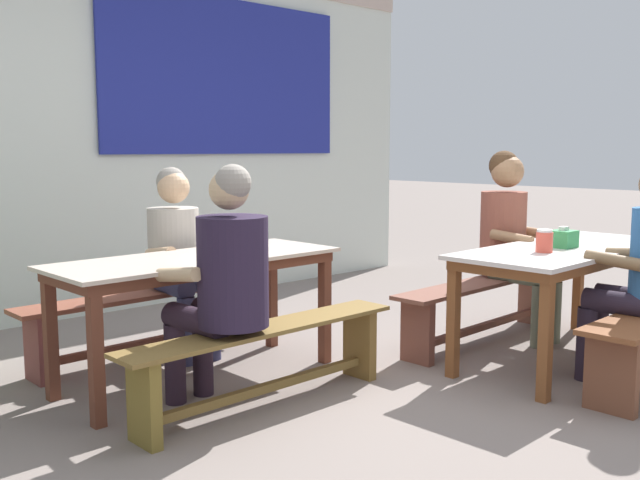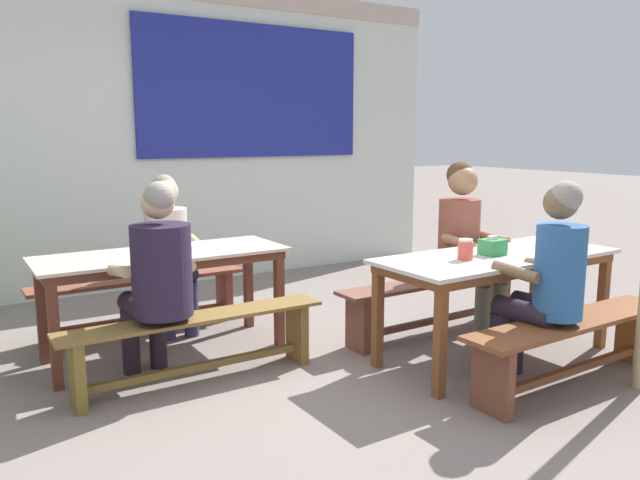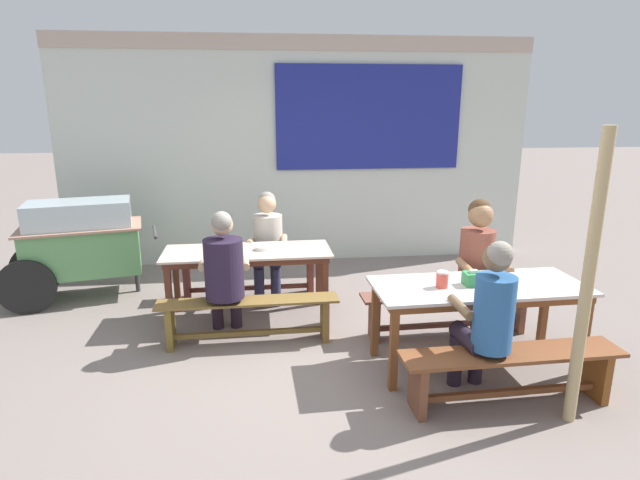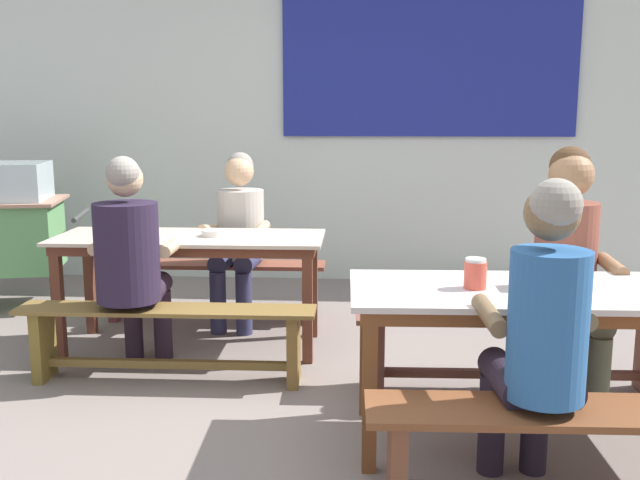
{
  "view_description": "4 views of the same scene",
  "coord_description": "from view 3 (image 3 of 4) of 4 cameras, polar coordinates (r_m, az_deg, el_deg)",
  "views": [
    {
      "loc": [
        -2.87,
        -2.44,
        1.33
      ],
      "look_at": [
        -0.02,
        0.64,
        0.79
      ],
      "focal_mm": 39.99,
      "sensor_mm": 36.0,
      "label": 1
    },
    {
      "loc": [
        -1.89,
        -3.12,
        1.52
      ],
      "look_at": [
        0.37,
        0.62,
        0.77
      ],
      "focal_mm": 34.6,
      "sensor_mm": 36.0,
      "label": 2
    },
    {
      "loc": [
        -0.5,
        -4.08,
        2.17
      ],
      "look_at": [
        0.01,
        0.52,
        0.93
      ],
      "focal_mm": 29.01,
      "sensor_mm": 36.0,
      "label": 3
    },
    {
      "loc": [
        0.44,
        -3.36,
        1.48
      ],
      "look_at": [
        0.18,
        0.45,
        0.8
      ],
      "focal_mm": 40.01,
      "sensor_mm": 36.0,
      "label": 4
    }
  ],
  "objects": [
    {
      "name": "bench_near_back",
      "position": [
        5.1,
        13.92,
        -7.12
      ],
      "size": [
        1.68,
        0.32,
        0.42
      ],
      "color": "brown",
      "rests_on": "ground_plane"
    },
    {
      "name": "dining_table_far",
      "position": [
        5.27,
        -7.99,
        -1.95
      ],
      "size": [
        1.68,
        0.66,
        0.72
      ],
      "color": "beige",
      "rests_on": "ground_plane"
    },
    {
      "name": "bench_far_back",
      "position": [
        5.96,
        -7.82,
        -3.56
      ],
      "size": [
        1.64,
        0.29,
        0.42
      ],
      "color": "brown",
      "rests_on": "ground_plane"
    },
    {
      "name": "dining_table_near",
      "position": [
        4.46,
        17.08,
        -5.61
      ],
      "size": [
        1.76,
        0.75,
        0.72
      ],
      "color": "silver",
      "rests_on": "ground_plane"
    },
    {
      "name": "person_near_front",
      "position": [
        3.93,
        18.03,
        -7.77
      ],
      "size": [
        0.42,
        0.54,
        1.26
      ],
      "color": "#281E2D",
      "rests_on": "ground_plane"
    },
    {
      "name": "backdrop_wall",
      "position": [
        7.11,
        -2.05,
        10.23
      ],
      "size": [
        6.32,
        0.23,
        3.01
      ],
      "color": "silver",
      "rests_on": "ground_plane"
    },
    {
      "name": "wooden_support_post",
      "position": [
        3.83,
        27.43,
        -4.27
      ],
      "size": [
        0.08,
        0.08,
        2.03
      ],
      "primitive_type": "cylinder",
      "color": "tan",
      "rests_on": "ground_plane"
    },
    {
      "name": "person_left_back_turned",
      "position": [
        4.75,
        -10.52,
        -3.26
      ],
      "size": [
        0.48,
        0.61,
        1.26
      ],
      "color": "#2A1C29",
      "rests_on": "ground_plane"
    },
    {
      "name": "bench_near_front",
      "position": [
        4.12,
        20.29,
        -13.16
      ],
      "size": [
        1.64,
        0.36,
        0.42
      ],
      "color": "brown",
      "rests_on": "ground_plane"
    },
    {
      "name": "person_center_facing",
      "position": [
        5.78,
        -5.8,
        0.08
      ],
      "size": [
        0.46,
        0.54,
        1.21
      ],
      "color": "#313154",
      "rests_on": "ground_plane"
    },
    {
      "name": "condiment_jar",
      "position": [
        4.27,
        13.33,
        -4.26
      ],
      "size": [
        0.1,
        0.1,
        0.13
      ],
      "color": "#DA4E3C",
      "rests_on": "dining_table_near"
    },
    {
      "name": "food_cart",
      "position": [
        6.36,
        -25.02,
        -0.09
      ],
      "size": [
        1.74,
        1.01,
        1.11
      ],
      "color": "#5D9C5C",
      "rests_on": "ground_plane"
    },
    {
      "name": "bench_far_front",
      "position": [
        4.83,
        -7.88,
        -8.22
      ],
      "size": [
        1.65,
        0.28,
        0.42
      ],
      "color": "brown",
      "rests_on": "ground_plane"
    },
    {
      "name": "tissue_box",
      "position": [
        4.39,
        16.53,
        -4.11
      ],
      "size": [
        0.15,
        0.13,
        0.13
      ],
      "color": "#308A4A",
      "rests_on": "dining_table_near"
    },
    {
      "name": "ground_plane",
      "position": [
        4.65,
        0.55,
        -12.82
      ],
      "size": [
        40.0,
        40.0,
        0.0
      ],
      "primitive_type": "plane",
      "color": "gray"
    },
    {
      "name": "soup_bowl",
      "position": [
        5.24,
        -6.32,
        -0.88
      ],
      "size": [
        0.16,
        0.16,
        0.04
      ],
      "primitive_type": "cylinder",
      "color": "silver",
      "rests_on": "dining_table_far"
    },
    {
      "name": "person_right_near_table",
      "position": [
        4.99,
        17.15,
        -2.25
      ],
      "size": [
        0.43,
        0.57,
        1.32
      ],
      "color": "#5F6651",
      "rests_on": "ground_plane"
    }
  ]
}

